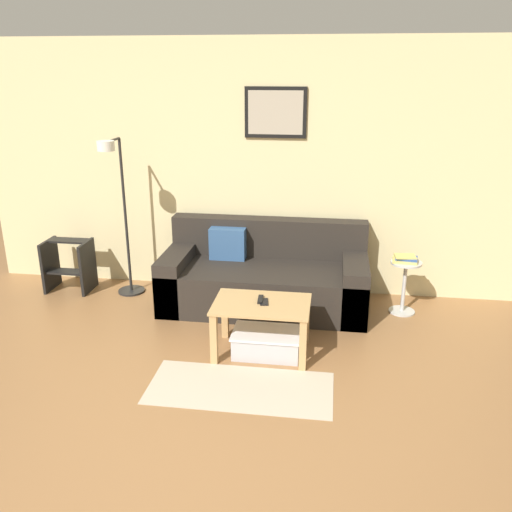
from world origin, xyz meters
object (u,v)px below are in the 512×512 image
(coffee_table, at_px, (262,314))
(floor_lamp, at_px, (119,209))
(couch, at_px, (264,278))
(side_table, at_px, (404,282))
(book_stack, at_px, (405,259))
(cell_phone, at_px, (264,302))
(storage_bin, at_px, (267,343))
(step_stool, at_px, (69,264))
(remote_control, at_px, (260,299))

(coffee_table, bearing_deg, floor_lamp, 148.82)
(couch, relative_size, side_table, 3.81)
(coffee_table, bearing_deg, couch, 95.98)
(book_stack, bearing_deg, cell_phone, -141.88)
(floor_lamp, bearing_deg, coffee_table, -31.18)
(book_stack, relative_size, cell_phone, 1.75)
(storage_bin, distance_m, cell_phone, 0.35)
(coffee_table, xyz_separation_m, floor_lamp, (-1.54, 0.93, 0.60))
(couch, distance_m, book_stack, 1.37)
(side_table, bearing_deg, book_stack, 156.27)
(step_stool, bearing_deg, remote_control, -24.47)
(coffee_table, xyz_separation_m, cell_phone, (0.02, 0.02, 0.10))
(storage_bin, height_order, side_table, side_table)
(couch, xyz_separation_m, book_stack, (1.34, 0.02, 0.26))
(couch, xyz_separation_m, step_stool, (-2.10, 0.08, 0.01))
(cell_phone, bearing_deg, book_stack, 29.44)
(side_table, bearing_deg, cell_phone, -142.31)
(book_stack, distance_m, remote_control, 1.57)
(couch, bearing_deg, cell_phone, -82.86)
(remote_control, bearing_deg, book_stack, 33.35)
(storage_bin, relative_size, remote_control, 3.78)
(coffee_table, distance_m, floor_lamp, 1.90)
(book_stack, bearing_deg, step_stool, 178.89)
(coffee_table, relative_size, side_table, 1.51)
(coffee_table, bearing_deg, side_table, 37.92)
(coffee_table, height_order, storage_bin, coffee_table)
(remote_control, xyz_separation_m, step_stool, (-2.19, 1.00, -0.17))
(side_table, xyz_separation_m, step_stool, (-3.46, 0.07, -0.02))
(step_stool, bearing_deg, coffee_table, -25.43)
(storage_bin, xyz_separation_m, book_stack, (1.19, 1.00, 0.45))
(couch, relative_size, remote_control, 13.24)
(remote_control, bearing_deg, step_stool, 152.44)
(coffee_table, relative_size, book_stack, 3.22)
(remote_control, bearing_deg, storage_bin, -51.91)
(couch, distance_m, coffee_table, 0.97)
(coffee_table, height_order, book_stack, book_stack)
(floor_lamp, relative_size, book_stack, 6.66)
(book_stack, height_order, step_stool, book_stack)
(floor_lamp, bearing_deg, side_table, 0.85)
(side_table, height_order, step_stool, step_stool)
(step_stool, bearing_deg, couch, -2.23)
(storage_bin, bearing_deg, book_stack, 40.04)
(coffee_table, bearing_deg, cell_phone, 51.16)
(book_stack, bearing_deg, couch, -179.36)
(coffee_table, distance_m, step_stool, 2.44)
(storage_bin, xyz_separation_m, remote_control, (-0.06, 0.07, 0.36))
(couch, xyz_separation_m, floor_lamp, (-1.44, -0.03, 0.66))
(coffee_table, bearing_deg, remote_control, 108.08)
(couch, bearing_deg, floor_lamp, -178.73)
(couch, relative_size, cell_phone, 14.19)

